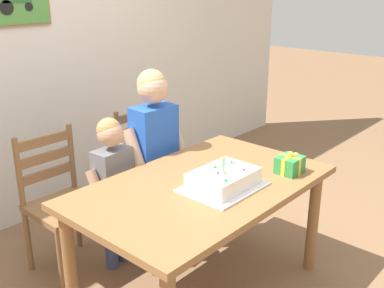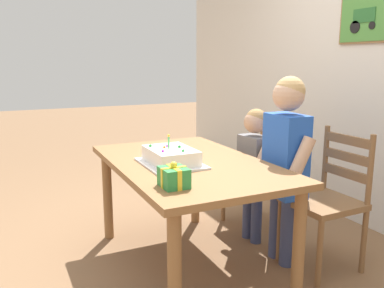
# 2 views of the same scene
# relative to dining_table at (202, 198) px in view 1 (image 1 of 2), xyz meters

# --- Properties ---
(back_wall) EXTENTS (6.40, 0.11, 2.60)m
(back_wall) POSITION_rel_dining_table_xyz_m (-0.00, 1.66, 0.67)
(back_wall) COLOR silver
(back_wall) RESTS_ON ground
(dining_table) EXTENTS (1.48, 0.91, 0.73)m
(dining_table) POSITION_rel_dining_table_xyz_m (0.00, 0.00, 0.00)
(dining_table) COLOR olive
(dining_table) RESTS_ON ground
(birthday_cake) EXTENTS (0.44, 0.34, 0.19)m
(birthday_cake) POSITION_rel_dining_table_xyz_m (0.03, -0.13, 0.14)
(birthday_cake) COLOR silver
(birthday_cake) RESTS_ON dining_table
(gift_box_red_large) EXTENTS (0.16, 0.14, 0.14)m
(gift_box_red_large) POSITION_rel_dining_table_xyz_m (0.46, -0.29, 0.14)
(gift_box_red_large) COLOR #2D8E42
(gift_box_red_large) RESTS_ON dining_table
(chair_left) EXTENTS (0.42, 0.42, 0.92)m
(chair_left) POSITION_rel_dining_table_xyz_m (-0.39, 0.84, -0.17)
(chair_left) COLOR brown
(chair_left) RESTS_ON ground
(chair_right) EXTENTS (0.43, 0.43, 0.92)m
(chair_right) POSITION_rel_dining_table_xyz_m (0.39, 0.84, -0.17)
(chair_right) COLOR brown
(chair_right) RESTS_ON ground
(child_older) EXTENTS (0.47, 0.27, 1.27)m
(child_older) POSITION_rel_dining_table_xyz_m (0.22, 0.61, 0.14)
(child_older) COLOR #38426B
(child_older) RESTS_ON ground
(child_younger) EXTENTS (0.38, 0.22, 1.02)m
(child_younger) POSITION_rel_dining_table_xyz_m (-0.15, 0.61, -0.01)
(child_younger) COLOR #38426B
(child_younger) RESTS_ON ground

